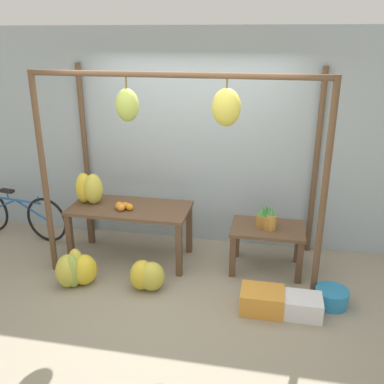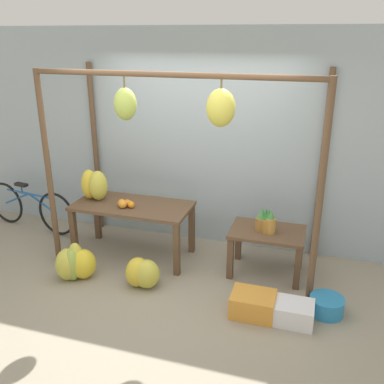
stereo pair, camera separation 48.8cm
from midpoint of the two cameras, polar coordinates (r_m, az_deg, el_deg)
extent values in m
plane|color=gray|center=(4.86, -0.63, -13.41)|extent=(20.00, 20.00, 0.00)
cube|color=#99A8B2|center=(5.59, 3.87, 6.86)|extent=(8.00, 0.08, 2.80)
cylinder|color=brown|center=(5.18, -16.06, 2.44)|extent=(0.07, 0.07, 2.36)
cylinder|color=brown|center=(4.39, 19.73, -1.19)|extent=(0.07, 0.07, 2.36)
cylinder|color=brown|center=(6.09, -10.54, 5.53)|extent=(0.07, 0.07, 2.36)
cylinder|color=brown|center=(5.43, 19.43, 2.89)|extent=(0.07, 0.07, 2.36)
cylinder|color=brown|center=(4.31, 0.35, 15.37)|extent=(3.05, 0.06, 0.06)
cylinder|color=brown|center=(4.48, -5.89, 14.37)|extent=(0.02, 0.02, 0.11)
ellipsoid|color=#9EB247|center=(4.51, -5.79, 11.55)|extent=(0.24, 0.22, 0.34)
cylinder|color=brown|center=(4.19, 7.37, 14.09)|extent=(0.02, 0.02, 0.08)
ellipsoid|color=gold|center=(4.22, 7.23, 11.03)|extent=(0.28, 0.26, 0.37)
cube|color=brown|center=(5.34, -5.39, -1.90)|extent=(1.47, 0.70, 0.04)
cube|color=brown|center=(5.53, -13.06, -5.58)|extent=(0.07, 0.07, 0.67)
cube|color=brown|center=(5.03, 0.74, -7.74)|extent=(0.07, 0.07, 0.67)
cube|color=brown|center=(6.00, -10.27, -3.23)|extent=(0.07, 0.07, 0.67)
cube|color=brown|center=(5.55, 2.49, -4.95)|extent=(0.07, 0.07, 0.67)
cube|color=brown|center=(5.10, 12.77, -5.29)|extent=(0.86, 0.59, 0.04)
cube|color=brown|center=(5.05, 7.93, -8.82)|extent=(0.07, 0.07, 0.52)
cube|color=brown|center=(5.01, 16.66, -9.79)|extent=(0.07, 0.07, 0.52)
cube|color=brown|center=(5.47, 8.79, -6.41)|extent=(0.07, 0.07, 0.52)
cube|color=brown|center=(5.44, 16.79, -7.28)|extent=(0.07, 0.07, 0.52)
ellipsoid|color=gold|center=(5.47, -9.93, 0.80)|extent=(0.31, 0.32, 0.39)
ellipsoid|color=gold|center=(5.53, -11.08, 0.96)|extent=(0.26, 0.27, 0.39)
sphere|color=orange|center=(5.27, -5.75, -1.56)|extent=(0.07, 0.07, 0.07)
sphere|color=orange|center=(5.30, -6.76, -1.41)|extent=(0.08, 0.08, 0.08)
sphere|color=orange|center=(5.21, -5.48, -1.74)|extent=(0.09, 0.09, 0.09)
sphere|color=orange|center=(5.26, -6.83, -1.59)|extent=(0.09, 0.09, 0.09)
sphere|color=orange|center=(5.28, -6.70, -1.54)|extent=(0.08, 0.08, 0.08)
sphere|color=orange|center=(5.22, -6.59, -1.72)|extent=(0.10, 0.10, 0.10)
sphere|color=orange|center=(5.26, -6.14, -1.54)|extent=(0.09, 0.09, 0.09)
sphere|color=orange|center=(5.29, -6.15, -1.52)|extent=(0.07, 0.07, 0.07)
sphere|color=orange|center=(5.30, -6.02, -1.45)|extent=(0.08, 0.08, 0.08)
cylinder|color=#A3702D|center=(5.02, 12.88, -4.54)|extent=(0.13, 0.13, 0.15)
cone|color=#337538|center=(4.96, 13.01, -3.03)|extent=(0.09, 0.09, 0.14)
cylinder|color=#B27F38|center=(5.05, 12.50, -4.38)|extent=(0.13, 0.13, 0.14)
cone|color=#337538|center=(5.00, 12.62, -2.90)|extent=(0.09, 0.09, 0.14)
cylinder|color=olive|center=(5.06, 11.98, -4.26)|extent=(0.14, 0.14, 0.15)
cone|color=#428442|center=(5.00, 12.10, -2.80)|extent=(0.10, 0.10, 0.13)
cylinder|color=#B27F38|center=(5.00, 13.19, -4.46)|extent=(0.12, 0.12, 0.18)
cone|color=#428442|center=(4.94, 13.33, -2.93)|extent=(0.08, 0.08, 0.11)
ellipsoid|color=yellow|center=(5.14, -11.68, -9.45)|extent=(0.40, 0.40, 0.36)
ellipsoid|color=gold|center=(5.16, -12.60, -8.91)|extent=(0.28, 0.28, 0.44)
ellipsoid|color=yellow|center=(5.21, -13.03, -9.46)|extent=(0.28, 0.31, 0.31)
ellipsoid|color=gold|center=(5.15, -13.65, -9.40)|extent=(0.27, 0.30, 0.39)
ellipsoid|color=#9EB247|center=(5.12, -13.10, -9.53)|extent=(0.27, 0.27, 0.40)
ellipsoid|color=gold|center=(4.88, -3.17, -10.93)|extent=(0.32, 0.30, 0.34)
ellipsoid|color=gold|center=(4.91, -4.42, -10.66)|extent=(0.35, 0.36, 0.35)
cube|color=orange|center=(4.57, 11.27, -14.54)|extent=(0.44, 0.35, 0.23)
cylinder|color=teal|center=(4.80, 20.39, -14.09)|extent=(0.35, 0.35, 0.18)
torus|color=black|center=(6.89, -21.70, -1.39)|extent=(0.64, 0.13, 0.64)
torus|color=black|center=(6.24, -15.52, -2.88)|extent=(0.64, 0.13, 0.64)
cylinder|color=#235B9E|center=(6.47, -18.99, -0.25)|extent=(0.82, 0.15, 0.03)
cylinder|color=#235B9E|center=(6.68, -20.38, -0.84)|extent=(0.50, 0.10, 0.25)
cylinder|color=#235B9E|center=(6.35, -17.29, -1.54)|extent=(0.50, 0.10, 0.25)
cylinder|color=#235B9E|center=(6.54, -19.81, 0.32)|extent=(0.02, 0.02, 0.10)
cube|color=black|center=(6.52, -19.88, 0.90)|extent=(0.21, 0.11, 0.04)
cylinder|color=#235B9E|center=(6.20, -16.44, -0.37)|extent=(0.02, 0.02, 0.10)
cube|color=silver|center=(4.57, 16.44, -15.25)|extent=(0.40, 0.31, 0.21)
camera|label=1|loc=(0.24, -87.22, 1.03)|focal=40.00mm
camera|label=2|loc=(0.24, 92.78, -1.03)|focal=40.00mm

